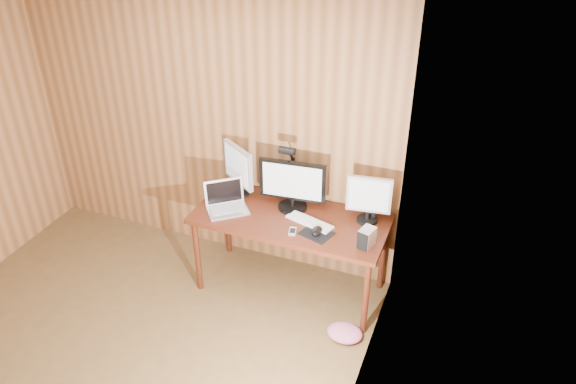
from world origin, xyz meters
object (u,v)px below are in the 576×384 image
Objects in this scene: laptop at (226,202)px; desk_lamp at (290,164)px; keyboard at (310,222)px; desk at (293,225)px; monitor_left at (238,169)px; hard_drive at (367,238)px; monitor_right at (369,198)px; mouse at (317,231)px; speaker at (374,212)px; phone at (292,231)px; monitor_center at (293,185)px.

desk_lamp reaches higher than laptop.
desk is at bearing 169.59° from keyboard.
hard_drive is (1.23, -0.35, -0.17)m from monitor_left.
desk is at bearing -25.01° from laptop.
hard_drive is 0.27× the size of desk_lamp.
monitor_right reaches higher than hard_drive.
speaker is at bearing 50.89° from mouse.
monitor_left is 0.32m from laptop.
speaker is (0.36, 0.38, 0.03)m from mouse.
mouse is at bearing -33.82° from keyboard.
desk is 10.05× the size of hard_drive.
hard_drive is 0.39m from speaker.
monitor_left is 3.83× the size of phone.
hard_drive is 0.59m from phone.
speaker is at bearing 14.10° from desk.
hard_drive reaches higher than keyboard.
monitor_left reaches higher than laptop.
monitor_left reaches higher than monitor_center.
hard_drive is at bearing -18.78° from desk.
monitor_right is at bearing 41.19° from keyboard.
mouse is 0.21× the size of desk_lamp.
desk is 0.31m from phone.
keyboard is 3.49× the size of mouse.
desk is at bearing 94.96° from phone.
desk_lamp is (-0.06, 0.09, 0.13)m from monitor_center.
monitor_right is at bearing -27.50° from laptop.
phone is (0.64, -0.12, -0.05)m from laptop.
monitor_left is (-0.55, 0.12, 0.37)m from desk.
speaker reaches higher than desk.
desk_lamp is (-0.73, -0.00, 0.30)m from speaker.
hard_drive is (0.40, -0.02, 0.05)m from mouse.
desk is 0.67m from monitor_left.
laptop reaches higher than speaker.
laptop reaches higher than desk.
laptop is at bearing -165.75° from desk.
phone reaches higher than desk.
desk_lamp reaches higher than phone.
monitor_left is 0.78× the size of desk_lamp.
keyboard is (0.72, 0.05, -0.05)m from laptop.
hard_drive is at bearing -11.30° from phone.
desk_lamp reaches higher than monitor_center.
monitor_center is at bearing 172.52° from hard_drive.
desk is 13.51× the size of phone.
laptop is 0.72× the size of desk_lamp.
keyboard is 0.16m from mouse.
desk_lamp is at bearing 168.34° from hard_drive.
monitor_left is 1.29m from hard_drive.
hard_drive is 0.91m from desk_lamp.
desk is at bearing 20.70° from monitor_left.
speaker is (1.19, 0.04, -0.19)m from monitor_left.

